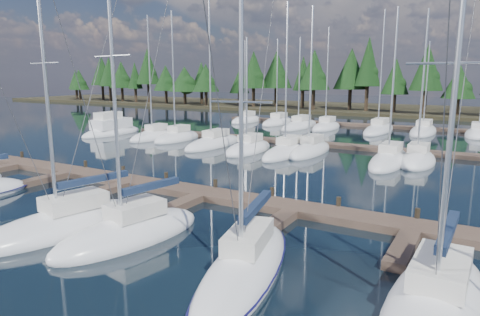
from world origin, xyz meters
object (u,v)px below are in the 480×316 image
Objects in this scene: front_sailboat_2 at (68,224)px; motor_yacht_left at (112,130)px; front_sailboat_5 at (436,306)px; front_sailboat_3 at (130,233)px; front_sailboat_4 at (245,268)px; main_dock at (200,196)px.

front_sailboat_2 is 35.22m from motor_yacht_left.
front_sailboat_5 is 1.49× the size of motor_yacht_left.
front_sailboat_4 is (6.33, -0.50, -0.02)m from front_sailboat_3.
front_sailboat_4 is 1.26× the size of motor_yacht_left.
front_sailboat_4 is 0.84× the size of front_sailboat_5.
main_dock is 32.30m from motor_yacht_left.
front_sailboat_4 reaches higher than motor_yacht_left.
front_sailboat_2 is 0.97× the size of front_sailboat_3.
front_sailboat_5 is at bearing 2.77° from front_sailboat_2.
front_sailboat_3 is (3.44, 0.65, 0.02)m from front_sailboat_2.
front_sailboat_5 reaches higher than motor_yacht_left.
front_sailboat_3 is at bearing 10.62° from front_sailboat_2.
main_dock is 10.27m from front_sailboat_4.
front_sailboat_3 is 37.22m from motor_yacht_left.
front_sailboat_3 is at bearing -42.29° from motor_yacht_left.
front_sailboat_4 reaches higher than main_dock.
main_dock is 7.89m from front_sailboat_2.
front_sailboat_2 reaches higher than motor_yacht_left.
front_sailboat_4 is at bearing -45.43° from main_dock.
front_sailboat_2 is at bearing -46.84° from motor_yacht_left.
main_dock is 4.68× the size of motor_yacht_left.
front_sailboat_4 is (7.21, -7.31, 0.07)m from main_dock.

